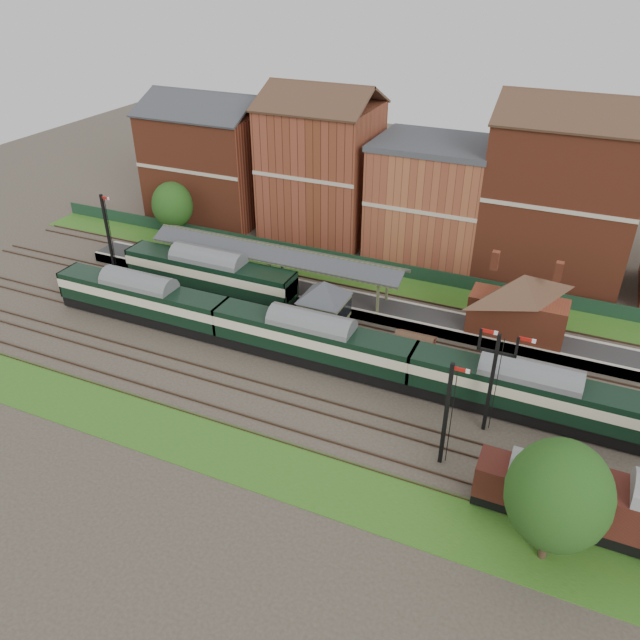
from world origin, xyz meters
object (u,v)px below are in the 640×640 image
at_px(dmu_train, 311,339).
at_px(signal_box, 324,311).
at_px(platform_railcar, 210,274).
at_px(semaphore_bracket, 493,376).
at_px(goods_van_a, 522,485).

bearing_deg(dmu_train, signal_box, 95.23).
xyz_separation_m(dmu_train, platform_railcar, (-13.88, 6.50, 0.10)).
relative_size(dmu_train, platform_railcar, 2.86).
xyz_separation_m(semaphore_bracket, dmu_train, (-14.74, 2.50, -2.33)).
bearing_deg(goods_van_a, platform_railcar, 154.15).
xyz_separation_m(signal_box, semaphore_bracket, (15.04, -5.75, 1.44)).
height_order(signal_box, platform_railcar, signal_box).
bearing_deg(platform_railcar, dmu_train, -25.09).
distance_m(signal_box, semaphore_bracket, 16.16).
bearing_deg(goods_van_a, dmu_train, 153.57).
bearing_deg(platform_railcar, semaphore_bracket, -17.45).
bearing_deg(signal_box, goods_van_a, -33.65).
bearing_deg(semaphore_bracket, signal_box, 159.08).
xyz_separation_m(semaphore_bracket, goods_van_a, (3.36, -6.50, -2.72)).
bearing_deg(platform_railcar, signal_box, -13.45).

